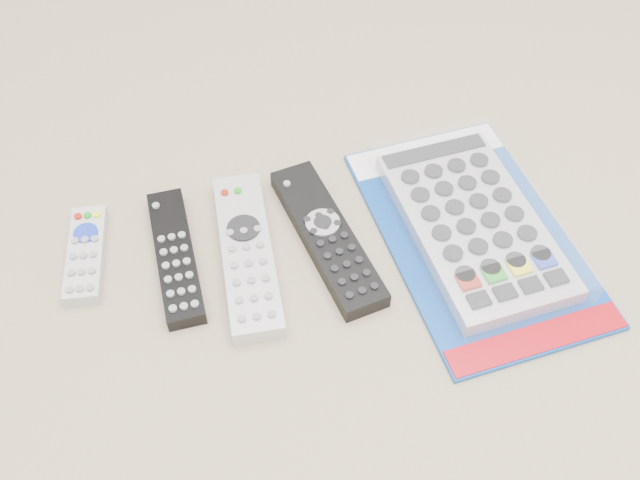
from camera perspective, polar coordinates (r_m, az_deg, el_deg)
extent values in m
plane|color=gray|center=(0.85, -2.14, 0.43)|extent=(5.00, 5.00, 0.00)
cube|color=#B2B2B4|center=(0.87, -18.19, -1.10)|extent=(0.06, 0.14, 0.02)
cylinder|color=#192FBF|center=(0.87, -18.24, 0.55)|extent=(0.03, 0.03, 0.00)
cube|color=black|center=(0.84, -11.49, -1.22)|extent=(0.04, 0.19, 0.02)
cube|color=silver|center=(0.83, -5.85, -1.05)|extent=(0.07, 0.23, 0.02)
cylinder|color=black|center=(0.83, -6.15, 0.97)|extent=(0.04, 0.04, 0.00)
cube|color=black|center=(0.84, 0.53, 0.33)|extent=(0.09, 0.23, 0.02)
cylinder|color=silver|center=(0.84, 0.22, 1.41)|extent=(0.05, 0.05, 0.00)
cube|color=#0D4098|center=(0.87, 12.17, 0.39)|extent=(0.23, 0.35, 0.01)
cube|color=white|center=(0.95, 8.43, 7.01)|extent=(0.21, 0.06, 0.00)
cube|color=#AC0C17|center=(0.80, 16.95, -7.56)|extent=(0.20, 0.04, 0.00)
cube|color=silver|center=(0.86, 12.17, 1.21)|extent=(0.16, 0.27, 0.02)
cube|color=white|center=(0.85, 12.27, 1.61)|extent=(0.18, 0.29, 0.04)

